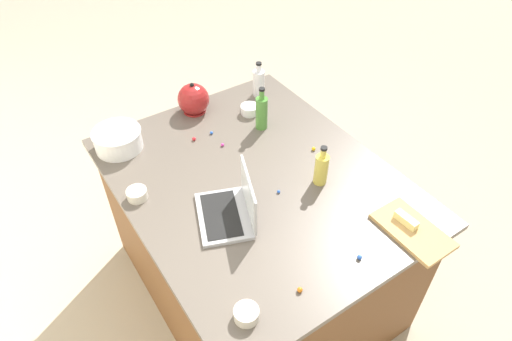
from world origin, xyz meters
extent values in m
plane|color=#B7A88E|center=(0.00, 0.00, 0.00)|extent=(12.00, 12.00, 0.00)
cube|color=brown|center=(0.00, 0.00, 0.43)|extent=(1.46, 1.16, 0.87)
cube|color=#60564C|center=(0.00, 0.00, 0.89)|extent=(1.52, 1.22, 0.03)
cube|color=#B7B7BC|center=(-0.13, 0.26, 0.91)|extent=(0.37, 0.32, 0.02)
cube|color=black|center=(-0.13, 0.27, 0.92)|extent=(0.31, 0.24, 0.00)
cube|color=#B7B7BC|center=(-0.17, 0.15, 1.02)|extent=(0.28, 0.12, 0.20)
cube|color=silver|center=(-0.17, 0.16, 1.02)|extent=(0.25, 0.10, 0.18)
cylinder|color=white|center=(0.59, 0.46, 0.95)|extent=(0.24, 0.24, 0.10)
cylinder|color=black|center=(0.59, 0.46, 0.96)|extent=(0.20, 0.20, 0.09)
torus|color=white|center=(0.59, 0.46, 1.00)|extent=(0.25, 0.25, 0.01)
cylinder|color=#DBC64C|center=(-0.19, -0.24, 0.98)|extent=(0.07, 0.07, 0.16)
cylinder|color=#DBC64C|center=(-0.19, -0.24, 1.08)|extent=(0.03, 0.03, 0.04)
cylinder|color=black|center=(-0.19, -0.24, 1.11)|extent=(0.03, 0.03, 0.01)
cylinder|color=white|center=(0.60, -0.42, 0.98)|extent=(0.07, 0.07, 0.16)
cylinder|color=white|center=(0.60, -0.42, 1.08)|extent=(0.03, 0.03, 0.04)
cylinder|color=black|center=(0.60, -0.42, 1.11)|extent=(0.03, 0.03, 0.01)
cylinder|color=#4C8C38|center=(0.32, -0.25, 0.99)|extent=(0.07, 0.07, 0.19)
cylinder|color=#4C8C38|center=(0.32, -0.25, 1.11)|extent=(0.03, 0.03, 0.05)
cylinder|color=black|center=(0.32, -0.25, 1.14)|extent=(0.03, 0.03, 0.01)
cylinder|color=maroon|center=(0.66, -0.02, 0.91)|extent=(0.13, 0.13, 0.01)
sphere|color=maroon|center=(0.66, -0.02, 0.98)|extent=(0.18, 0.18, 0.18)
cone|color=maroon|center=(0.75, -0.02, 1.00)|extent=(0.08, 0.03, 0.07)
sphere|color=black|center=(0.66, -0.02, 1.07)|extent=(0.02, 0.02, 0.02)
cube|color=tan|center=(-0.65, -0.37, 0.91)|extent=(0.33, 0.19, 0.02)
cube|color=#F4E58C|center=(-0.61, -0.37, 0.94)|extent=(0.11, 0.04, 0.04)
cylinder|color=beige|center=(-0.59, 0.44, 0.92)|extent=(0.09, 0.09, 0.05)
cylinder|color=beige|center=(0.19, 0.53, 0.92)|extent=(0.10, 0.10, 0.05)
cylinder|color=white|center=(0.47, -0.27, 0.93)|extent=(0.10, 0.10, 0.05)
sphere|color=blue|center=(0.42, 0.01, 0.91)|extent=(0.02, 0.02, 0.02)
sphere|color=blue|center=(-0.14, -0.03, 0.91)|extent=(0.02, 0.02, 0.02)
sphere|color=orange|center=(-0.61, 0.21, 0.91)|extent=(0.02, 0.02, 0.02)
sphere|color=yellow|center=(0.01, -0.36, 0.91)|extent=(0.02, 0.02, 0.02)
sphere|color=#CC3399|center=(0.30, 0.01, 0.91)|extent=(0.02, 0.02, 0.02)
sphere|color=blue|center=(-0.63, -0.08, 0.91)|extent=(0.02, 0.02, 0.02)
sphere|color=red|center=(0.43, 0.11, 0.91)|extent=(0.02, 0.02, 0.02)
camera|label=1|loc=(-1.30, 0.87, 2.39)|focal=31.35mm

